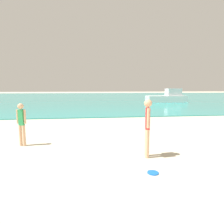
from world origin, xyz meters
TOP-DOWN VIEW (x-y plane):
  - water at (0.00, 43.85)m, footprint 160.00×60.00m
  - person_standing at (1.00, 6.60)m, footprint 0.22×0.38m
  - frisbee at (0.82, 5.54)m, footprint 0.27×0.27m
  - person_distant at (-2.98, 8.16)m, footprint 0.33×0.20m
  - boat_near at (10.13, 26.11)m, footprint 5.53×1.91m

SIDE VIEW (x-z plane):
  - frisbee at x=0.82m, z-range 0.00..0.03m
  - water at x=0.00m, z-range 0.00..0.06m
  - boat_near at x=10.13m, z-range -0.23..1.64m
  - person_distant at x=-2.98m, z-range 0.10..1.59m
  - person_standing at x=1.00m, z-range 0.12..1.80m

